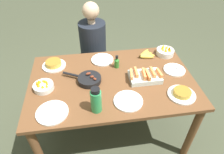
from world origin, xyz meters
TOP-DOWN VIEW (x-y plane):
  - ground_plane at (0.00, 0.00)m, footprint 14.00×14.00m
  - dining_table at (0.00, 0.00)m, footprint 1.55×0.97m
  - banana_bunch at (0.41, 0.33)m, footprint 0.19×0.18m
  - melon_tray at (0.31, -0.04)m, footprint 0.30×0.20m
  - skillet at (-0.22, 0.00)m, footprint 0.36×0.24m
  - frittata_plate_center at (0.56, -0.30)m, footprint 0.24×0.24m
  - frittata_plate_side at (-0.56, 0.29)m, footprint 0.24×0.24m
  - empty_plate_near_front at (-0.06, 0.32)m, footprint 0.23×0.23m
  - empty_plate_far_left at (-0.53, -0.33)m, footprint 0.25×0.25m
  - empty_plate_far_right at (0.63, 0.04)m, footprint 0.21×0.21m
  - empty_plate_mid_edge at (0.09, -0.30)m, footprint 0.25×0.25m
  - fruit_bowl_mango at (-0.62, -0.04)m, footprint 0.18×0.18m
  - fruit_bowl_citrus at (0.64, 0.33)m, footprint 0.19×0.19m
  - water_bottle at (-0.18, -0.35)m, footprint 0.09×0.09m
  - hot_sauce_bottle at (0.07, 0.18)m, footprint 0.05×0.05m
  - person_figure at (-0.13, 0.75)m, footprint 0.35×0.35m

SIDE VIEW (x-z plane):
  - ground_plane at x=0.00m, z-range 0.00..0.00m
  - person_figure at x=-0.13m, z-range -0.10..1.14m
  - dining_table at x=0.00m, z-range 0.29..1.07m
  - empty_plate_mid_edge at x=0.09m, z-range 0.77..0.80m
  - empty_plate_far_left at x=-0.53m, z-range 0.77..0.80m
  - empty_plate_near_front at x=-0.06m, z-range 0.77..0.80m
  - empty_plate_far_right at x=0.63m, z-range 0.77..0.80m
  - banana_bunch at x=0.41m, z-range 0.78..0.82m
  - frittata_plate_center at x=0.56m, z-range 0.77..0.83m
  - frittata_plate_side at x=-0.56m, z-range 0.77..0.84m
  - skillet at x=-0.22m, z-range 0.76..0.85m
  - fruit_bowl_mango at x=-0.62m, z-range 0.76..0.86m
  - melon_tray at x=0.31m, z-range 0.76..0.86m
  - fruit_bowl_citrus at x=0.64m, z-range 0.76..0.87m
  - hot_sauce_bottle at x=0.07m, z-range 0.77..0.91m
  - water_bottle at x=-0.18m, z-range 0.77..1.00m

